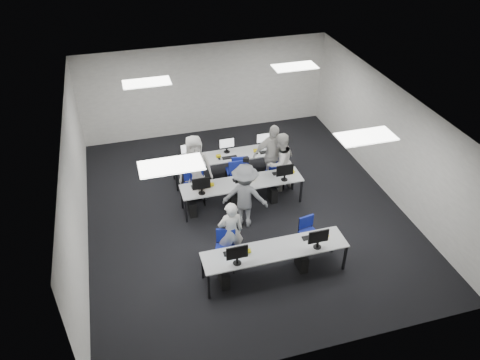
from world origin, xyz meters
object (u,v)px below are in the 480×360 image
object	(u,v)px
student_2	(195,168)
student_3	(272,156)
desk_front	(275,251)
chair_4	(275,178)
chair_1	(309,239)
student_1	(280,162)
desk_mid	(242,184)
photographer	(245,196)
chair_2	(195,192)
chair_6	(235,177)
chair_7	(277,173)
student_0	(231,232)
chair_5	(195,186)
chair_0	(226,256)
chair_3	(241,182)

from	to	relation	value
student_2	student_3	distance (m)	2.16
desk_front	chair_4	xyz separation A→B (m)	(1.12, 3.19, -0.40)
chair_1	student_1	world-z (taller)	student_1
desk_mid	student_3	size ratio (longest dim) A/B	1.72
student_2	photographer	world-z (taller)	student_2
desk_front	chair_2	bearing A→B (deg)	110.90
chair_6	chair_7	size ratio (longest dim) A/B	0.99
student_0	student_2	xyz separation A→B (m)	(-0.29, 2.59, 0.13)
chair_5	chair_6	world-z (taller)	chair_6
chair_0	student_0	bearing A→B (deg)	66.52
chair_3	photographer	xyz separation A→B (m)	(-0.30, -1.38, 0.56)
chair_4	student_3	size ratio (longest dim) A/B	0.47
chair_2	student_0	size ratio (longest dim) A/B	0.61
chair_2	student_0	bearing A→B (deg)	-81.14
chair_2	chair_4	distance (m)	2.31
desk_front	chair_0	bearing A→B (deg)	151.32
chair_5	student_1	xyz separation A→B (m)	(2.30, -0.37, 0.59)
photographer	chair_4	bearing A→B (deg)	-109.27
chair_2	chair_6	bearing A→B (deg)	18.98
chair_0	student_3	size ratio (longest dim) A/B	0.49
chair_0	student_0	size ratio (longest dim) A/B	0.57
chair_2	photographer	size ratio (longest dim) A/B	0.56
chair_3	chair_4	bearing A→B (deg)	5.52
chair_3	student_1	world-z (taller)	student_1
chair_2	student_2	distance (m)	0.67
desk_mid	chair_1	size ratio (longest dim) A/B	3.92
chair_4	student_1	xyz separation A→B (m)	(0.07, -0.12, 0.58)
chair_1	student_0	world-z (taller)	student_0
chair_7	student_3	distance (m)	0.66
chair_1	chair_4	bearing A→B (deg)	78.86
chair_7	student_0	bearing A→B (deg)	-106.90
chair_5	chair_7	world-z (taller)	chair_7
chair_4	chair_7	bearing A→B (deg)	52.98
chair_0	chair_3	world-z (taller)	chair_3
desk_mid	photographer	distance (m)	0.80
chair_6	chair_7	distance (m)	1.20
chair_1	student_0	bearing A→B (deg)	166.00
chair_0	student_3	world-z (taller)	student_3
desk_mid	chair_1	xyz separation A→B (m)	(1.07, -2.00, -0.42)
chair_6	student_3	bearing A→B (deg)	-8.06
desk_front	desk_mid	size ratio (longest dim) A/B	1.00
chair_6	student_1	distance (m)	1.35
chair_5	chair_3	bearing A→B (deg)	-26.48
chair_3	photographer	size ratio (longest dim) A/B	0.56
chair_3	chair_4	world-z (taller)	chair_3
desk_mid	chair_7	bearing A→B (deg)	31.58
chair_0	chair_7	size ratio (longest dim) A/B	0.97
chair_1	chair_2	distance (m)	3.35
chair_4	student_0	size ratio (longest dim) A/B	0.55
chair_2	photographer	bearing A→B (deg)	-50.71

